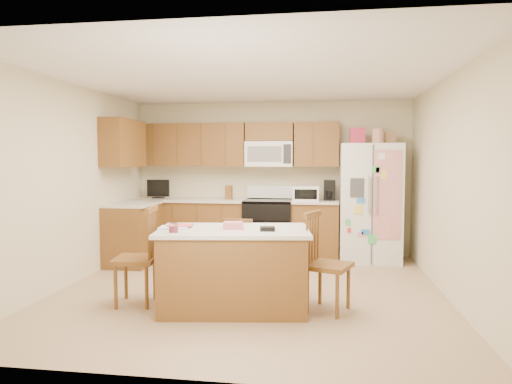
% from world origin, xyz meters
% --- Properties ---
extents(ground, '(4.50, 4.50, 0.00)m').
position_xyz_m(ground, '(0.00, 0.00, 0.00)').
color(ground, '#9F7E64').
rests_on(ground, ground).
extents(room_shell, '(4.60, 4.60, 2.52)m').
position_xyz_m(room_shell, '(0.00, 0.00, 1.44)').
color(room_shell, beige).
rests_on(room_shell, ground).
extents(cabinetry, '(3.36, 1.56, 2.15)m').
position_xyz_m(cabinetry, '(-0.98, 1.79, 0.91)').
color(cabinetry, brown).
rests_on(cabinetry, ground).
extents(stove, '(0.76, 0.65, 1.13)m').
position_xyz_m(stove, '(0.00, 1.94, 0.47)').
color(stove, black).
rests_on(stove, ground).
extents(refrigerator, '(0.90, 0.79, 2.04)m').
position_xyz_m(refrigerator, '(1.57, 1.87, 0.92)').
color(refrigerator, white).
rests_on(refrigerator, ground).
extents(island, '(1.65, 1.10, 0.93)m').
position_xyz_m(island, '(-0.06, -0.68, 0.43)').
color(island, brown).
rests_on(island, ground).
extents(windsor_chair_left, '(0.49, 0.51, 1.05)m').
position_xyz_m(windsor_chair_left, '(-1.11, -0.67, 0.50)').
color(windsor_chair_left, brown).
rests_on(windsor_chair_left, ground).
extents(windsor_chair_back, '(0.40, 0.39, 0.87)m').
position_xyz_m(windsor_chair_back, '(-0.11, -0.00, 0.41)').
color(windsor_chair_back, brown).
rests_on(windsor_chair_back, ground).
extents(windsor_chair_right, '(0.55, 0.56, 1.02)m').
position_xyz_m(windsor_chair_right, '(0.89, -0.61, 0.48)').
color(windsor_chair_right, brown).
rests_on(windsor_chair_right, ground).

